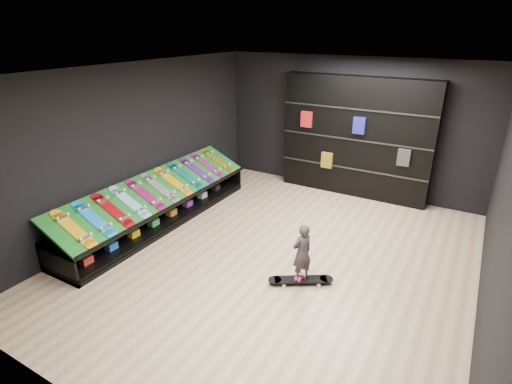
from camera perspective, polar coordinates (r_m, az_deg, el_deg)
The scene contains 22 objects.
floor at distance 6.80m, azimuth 2.84°, elevation -9.19°, with size 6.00×7.00×0.01m, color tan.
ceiling at distance 5.80m, azimuth 3.44°, elevation 16.84°, with size 6.00×7.00×0.01m, color white.
wall_back at distance 9.27m, azimuth 13.16°, elevation 9.13°, with size 6.00×0.02×3.00m, color black.
wall_front at distance 3.72m, azimuth -23.08°, elevation -13.62°, with size 6.00×0.02×3.00m, color black.
wall_left at distance 7.89m, azimuth -16.79°, elevation 6.39°, with size 0.02×7.00×3.00m, color black.
wall_right at distance 5.58m, azimuth 31.74°, elevation -2.92°, with size 0.02×7.00×3.00m, color black.
display_rack at distance 8.01m, azimuth -13.55°, elevation -2.58°, with size 0.90×4.50×0.50m, color black, non-canonical shape.
turf_ramp at distance 7.80m, azimuth -13.59°, elevation 0.40°, with size 1.00×4.50×0.04m, color #0E5A17.
back_shelving at distance 9.09m, azimuth 14.05°, elevation 7.54°, with size 3.28×0.38×2.62m, color black.
floor_skateboard at distance 6.17m, azimuth 6.39°, elevation -12.54°, with size 0.98×0.22×0.09m, color black, non-canonical shape.
child at distance 5.99m, azimuth 6.52°, elevation -10.08°, with size 0.21×0.15×0.54m, color black.
display_board_0 at distance 6.68m, azimuth -24.62°, elevation -4.81°, with size 0.98×0.22×0.09m, color orange, non-canonical shape.
display_board_1 at distance 6.87m, azimuth -22.12°, elevation -3.61°, with size 0.98×0.22×0.09m, color blue, non-canonical shape.
display_board_2 at distance 7.08m, azimuth -19.77°, elevation -2.47°, with size 0.98×0.22×0.09m, color red, non-canonical shape.
display_board_3 at distance 7.30m, azimuth -17.56°, elevation -1.40°, with size 0.98×0.22×0.09m, color #0CB2E5, non-canonical shape.
display_board_4 at distance 7.53m, azimuth -15.48°, elevation -0.38°, with size 0.98×0.22×0.09m, color #E5198C, non-canonical shape.
display_board_5 at distance 7.78m, azimuth -13.54°, elevation 0.57°, with size 0.98×0.22×0.09m, color black, non-canonical shape.
display_board_6 at distance 8.04m, azimuth -11.71°, elevation 1.46°, with size 0.98×0.22×0.09m, color yellow, non-canonical shape.
display_board_7 at distance 8.30m, azimuth -10.00°, elevation 2.29°, with size 0.98×0.22×0.09m, color #0C8C99, non-canonical shape.
display_board_8 at distance 8.58m, azimuth -8.39°, elevation 3.07°, with size 0.98×0.22×0.09m, color purple, non-canonical shape.
display_board_9 at distance 8.86m, azimuth -6.89°, elevation 3.80°, with size 0.98×0.22×0.09m, color #2626BF, non-canonical shape.
display_board_10 at distance 9.15m, azimuth -5.47°, elevation 4.48°, with size 0.98×0.22×0.09m, color yellow, non-canonical shape.
Camera 1 is at (2.59, -5.15, 3.60)m, focal length 28.00 mm.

